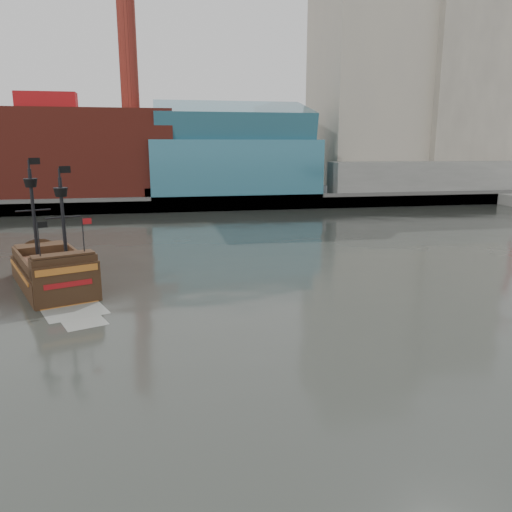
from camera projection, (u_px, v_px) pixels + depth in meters
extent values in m
plane|color=#242722|center=(243.00, 375.00, 24.95)|extent=(400.00, 400.00, 0.00)
cube|color=slate|center=(175.00, 190.00, 112.80)|extent=(220.00, 60.00, 2.00)
cube|color=#4C4C49|center=(181.00, 204.00, 84.50)|extent=(220.00, 1.00, 2.60)
cube|color=maroon|center=(51.00, 154.00, 87.66)|extent=(42.00, 18.00, 15.00)
cube|color=#2E677B|center=(233.00, 168.00, 92.30)|extent=(30.00, 16.00, 10.00)
cube|color=#A19986|center=(368.00, 76.00, 103.56)|extent=(20.00, 22.00, 46.00)
cube|color=#9D9583|center=(455.00, 96.00, 103.99)|extent=(18.00, 18.00, 38.00)
cube|color=#A19986|center=(378.00, 73.00, 121.05)|extent=(24.00, 20.00, 52.00)
cube|color=slate|center=(431.00, 177.00, 96.05)|extent=(40.00, 6.00, 6.00)
cylinder|color=maroon|center=(128.00, 47.00, 88.14)|extent=(3.20, 3.20, 22.00)
cube|color=#2E677B|center=(232.00, 123.00, 90.55)|extent=(28.00, 14.94, 8.78)
cube|color=slate|center=(511.00, 178.00, 117.34)|extent=(4.00, 4.00, 3.00)
cube|color=black|center=(53.00, 280.00, 40.25)|extent=(8.49, 12.22, 2.44)
cube|color=#4D2C1C|center=(51.00, 263.00, 39.95)|extent=(7.64, 11.00, 0.28)
cube|color=black|center=(41.00, 250.00, 43.60)|extent=(4.54, 3.56, 0.94)
cube|color=black|center=(64.00, 267.00, 35.78)|extent=(4.71, 3.03, 1.69)
cube|color=black|center=(69.00, 290.00, 35.39)|extent=(4.38, 1.90, 3.76)
cube|color=#A75E20|center=(67.00, 270.00, 34.96)|extent=(3.97, 1.61, 0.47)
cube|color=maroon|center=(68.00, 284.00, 35.18)|extent=(3.09, 1.27, 0.38)
cylinder|color=black|center=(34.00, 215.00, 39.88)|extent=(0.34, 0.34, 7.33)
cylinder|color=black|center=(63.00, 222.00, 38.23)|extent=(0.34, 0.34, 6.77)
cone|color=black|center=(31.00, 183.00, 39.33)|extent=(1.34, 1.34, 0.66)
cone|color=black|center=(61.00, 192.00, 37.73)|extent=(1.34, 1.34, 0.66)
cube|color=black|center=(34.00, 161.00, 39.18)|extent=(0.80, 0.33, 0.52)
cube|color=black|center=(65.00, 170.00, 37.58)|extent=(0.80, 0.33, 0.52)
cube|color=gray|center=(75.00, 311.00, 34.34)|extent=(4.95, 4.61, 0.02)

